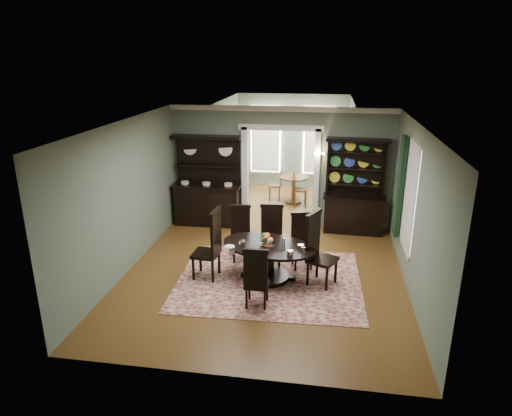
{
  "coord_description": "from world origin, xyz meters",
  "views": [
    {
      "loc": [
        1.13,
        -8.05,
        4.21
      ],
      "look_at": [
        -0.24,
        0.6,
        1.22
      ],
      "focal_mm": 32.0,
      "sensor_mm": 36.0,
      "label": 1
    }
  ],
  "objects": [
    {
      "name": "chair_far_left",
      "position": [
        -0.6,
        0.79,
        0.62
      ],
      "size": [
        0.53,
        0.51,
        1.18
      ],
      "rotation": [
        0.0,
        0.0,
        3.41
      ],
      "color": "black",
      "rests_on": "rug"
    },
    {
      "name": "parlor",
      "position": [
        0.0,
        5.53,
        1.52
      ],
      "size": [
        3.51,
        3.5,
        3.01
      ],
      "color": "brown",
      "rests_on": "ground"
    },
    {
      "name": "room",
      "position": [
        0.0,
        0.04,
        1.58
      ],
      "size": [
        5.51,
        6.01,
        3.01
      ],
      "color": "brown",
      "rests_on": "ground"
    },
    {
      "name": "chair_far_right",
      "position": [
        0.7,
        0.61,
        0.61
      ],
      "size": [
        0.52,
        0.5,
        1.15
      ],
      "rotation": [
        0.0,
        0.0,
        3.41
      ],
      "color": "black",
      "rests_on": "rug"
    },
    {
      "name": "welsh_dresser",
      "position": [
        1.84,
        2.75,
        0.84
      ],
      "size": [
        1.51,
        0.61,
        2.31
      ],
      "rotation": [
        0.0,
        0.0,
        -0.05
      ],
      "color": "black",
      "rests_on": "floor"
    },
    {
      "name": "parlor_chair_right",
      "position": [
        0.35,
        4.52,
        0.56
      ],
      "size": [
        0.46,
        0.44,
        1.04
      ],
      "rotation": [
        0.0,
        0.0,
        -1.45
      ],
      "color": "brown",
      "rests_on": "parlor_floor"
    },
    {
      "name": "right_window",
      "position": [
        2.69,
        0.93,
        1.6
      ],
      "size": [
        0.15,
        1.47,
        2.12
      ],
      "color": "white",
      "rests_on": "wall_right"
    },
    {
      "name": "doorway_trim",
      "position": [
        0.0,
        3.0,
        1.62
      ],
      "size": [
        2.08,
        0.25,
        2.57
      ],
      "color": "silver",
      "rests_on": "floor"
    },
    {
      "name": "chair_near",
      "position": [
        0.05,
        -1.19,
        0.6
      ],
      "size": [
        0.44,
        0.41,
        1.15
      ],
      "rotation": [
        0.0,
        0.0,
        0.01
      ],
      "color": "black",
      "rests_on": "rug"
    },
    {
      "name": "parlor_chair_left",
      "position": [
        -0.3,
        4.97,
        0.52
      ],
      "size": [
        0.42,
        0.41,
        0.97
      ],
      "rotation": [
        0.0,
        0.0,
        1.66
      ],
      "color": "brown",
      "rests_on": "parlor_floor"
    },
    {
      "name": "sideboard",
      "position": [
        -1.83,
        2.73,
        0.8
      ],
      "size": [
        1.74,
        0.64,
        2.28
      ],
      "rotation": [
        0.0,
        0.0,
        0.02
      ],
      "color": "black",
      "rests_on": "floor"
    },
    {
      "name": "chair_end_left",
      "position": [
        -0.98,
        -0.21,
        0.75
      ],
      "size": [
        0.54,
        0.56,
        1.42
      ],
      "rotation": [
        0.0,
        0.0,
        1.49
      ],
      "color": "black",
      "rests_on": "rug"
    },
    {
      "name": "chair_far_mid",
      "position": [
        0.07,
        0.68,
        0.67
      ],
      "size": [
        0.5,
        0.48,
        1.27
      ],
      "rotation": [
        0.0,
        0.0,
        3.23
      ],
      "color": "black",
      "rests_on": "rug"
    },
    {
      "name": "parlor_table",
      "position": [
        0.21,
        4.78,
        0.52
      ],
      "size": [
        0.86,
        0.86,
        0.8
      ],
      "color": "brown",
      "rests_on": "parlor_floor"
    },
    {
      "name": "dining_table",
      "position": [
        0.11,
        -0.1,
        0.51
      ],
      "size": [
        2.13,
        2.13,
        0.73
      ],
      "rotation": [
        0.0,
        0.0,
        -0.29
      ],
      "color": "black",
      "rests_on": "rug"
    },
    {
      "name": "wall_sconce",
      "position": [
        0.95,
        2.85,
        1.89
      ],
      "size": [
        0.27,
        0.21,
        0.21
      ],
      "color": "gold",
      "rests_on": "back_wall_right"
    },
    {
      "name": "rug",
      "position": [
        0.14,
        -0.15,
        0.01
      ],
      "size": [
        3.62,
        3.05,
        0.01
      ],
      "primitive_type": "cube",
      "rotation": [
        0.0,
        0.0,
        0.04
      ],
      "color": "maroon",
      "rests_on": "floor"
    },
    {
      "name": "centerpiece",
      "position": [
        0.12,
        -0.17,
        0.8
      ],
      "size": [
        1.55,
        1.0,
        0.25
      ],
      "color": "silver",
      "rests_on": "dining_table"
    },
    {
      "name": "chair_end_right",
      "position": [
        1.04,
        -0.08,
        0.75
      ],
      "size": [
        0.67,
        0.69,
        1.43
      ],
      "rotation": [
        0.0,
        0.0,
        -2.0
      ],
      "color": "black",
      "rests_on": "rug"
    }
  ]
}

